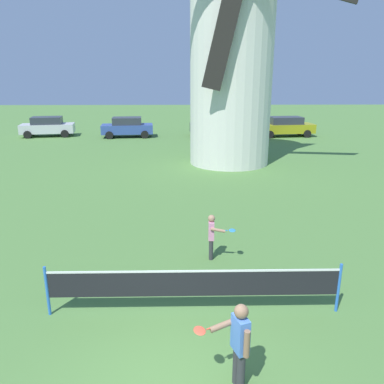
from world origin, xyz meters
name	(u,v)px	position (x,y,z in m)	size (l,w,h in m)	color
windmill	(232,39)	(2.67, 16.36, 6.53)	(10.88, 5.08, 14.91)	silver
tennis_net	(194,284)	(0.34, 2.08, 0.69)	(6.06, 0.06, 1.10)	blue
player_near	(239,341)	(0.99, 0.10, 0.84)	(0.89, 0.48, 1.48)	#333338
player_far	(212,234)	(0.89, 4.55, 0.71)	(0.72, 0.53, 1.25)	#333338
parked_car_silver	(47,126)	(-10.83, 26.29, 0.81)	(4.32, 2.42, 1.56)	silver
parked_car_blue	(127,127)	(-4.37, 25.81, 0.81)	(4.15, 2.21, 1.56)	#334C99
parked_car_black	(214,126)	(2.55, 26.34, 0.81)	(3.87, 2.01, 1.56)	#1E232D
parked_car_mustard	(285,126)	(8.29, 25.91, 0.81)	(4.65, 2.27, 1.56)	#999919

